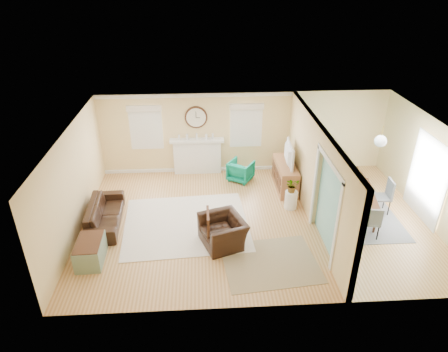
{
  "coord_description": "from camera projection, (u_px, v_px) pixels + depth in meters",
  "views": [
    {
      "loc": [
        -1.34,
        -8.72,
        6.0
      ],
      "look_at": [
        -0.8,
        0.3,
        1.2
      ],
      "focal_mm": 32.0,
      "sensor_mm": 36.0,
      "label": 1
    }
  ],
  "objects": [
    {
      "name": "sofa",
      "position": [
        105.0,
        214.0,
        10.32
      ],
      "size": [
        0.9,
        2.05,
        0.59
      ],
      "primitive_type": "imported",
      "rotation": [
        0.0,
        0.0,
        1.63
      ],
      "color": "black",
      "rests_on": "floor"
    },
    {
      "name": "rug_grey",
      "position": [
        352.0,
        213.0,
        10.86
      ],
      "size": [
        2.21,
        2.76,
        0.01
      ],
      "primitive_type": "cube",
      "color": "slate",
      "rests_on": "floor"
    },
    {
      "name": "green_chair",
      "position": [
        241.0,
        171.0,
        12.42
      ],
      "size": [
        0.95,
        0.95,
        0.64
      ],
      "primitive_type": "imported",
      "rotation": [
        0.0,
        0.0,
        2.58
      ],
      "color": "#0B7B56",
      "rests_on": "floor"
    },
    {
      "name": "french_doors",
      "position": [
        428.0,
        179.0,
        10.29
      ],
      "size": [
        0.06,
        1.7,
        2.2
      ],
      "color": "white",
      "rests_on": "ground"
    },
    {
      "name": "wall_right",
      "position": [
        431.0,
        172.0,
        10.2
      ],
      "size": [
        0.02,
        6.0,
        2.6
      ],
      "primitive_type": "cube",
      "color": "#E7C485",
      "rests_on": "ground"
    },
    {
      "name": "floor",
      "position": [
        255.0,
        220.0,
        10.57
      ],
      "size": [
        9.0,
        9.0,
        0.0
      ],
      "primitive_type": "plane",
      "color": "#AB733D",
      "rests_on": "ground"
    },
    {
      "name": "dining_chair_e",
      "position": [
        382.0,
        194.0,
        10.66
      ],
      "size": [
        0.46,
        0.46,
        0.98
      ],
      "color": "slate",
      "rests_on": "floor"
    },
    {
      "name": "window_left",
      "position": [
        146.0,
        124.0,
        12.23
      ],
      "size": [
        1.05,
        0.13,
        1.42
      ],
      "color": "white",
      "rests_on": "wall_back"
    },
    {
      "name": "window_right",
      "position": [
        246.0,
        122.0,
        12.4
      ],
      "size": [
        1.05,
        0.13,
        1.42
      ],
      "color": "white",
      "rests_on": "wall_back"
    },
    {
      "name": "wall_left",
      "position": [
        73.0,
        182.0,
        9.72
      ],
      "size": [
        0.02,
        6.0,
        2.6
      ],
      "primitive_type": "cube",
      "color": "#E7C485",
      "rests_on": "ground"
    },
    {
      "name": "pendant",
      "position": [
        381.0,
        141.0,
        9.7
      ],
      "size": [
        0.3,
        0.3,
        0.55
      ],
      "color": "gold",
      "rests_on": "ceiling"
    },
    {
      "name": "partition",
      "position": [
        314.0,
        168.0,
        10.26
      ],
      "size": [
        0.17,
        6.0,
        2.6
      ],
      "color": "#E7C485",
      "rests_on": "ground"
    },
    {
      "name": "dining_table",
      "position": [
        354.0,
        203.0,
        10.71
      ],
      "size": [
        1.36,
        2.01,
        0.65
      ],
      "primitive_type": "imported",
      "rotation": [
        0.0,
        0.0,
        1.38
      ],
      "color": "#4E2918",
      "rests_on": "floor"
    },
    {
      "name": "ceiling",
      "position": [
        259.0,
        128.0,
        9.35
      ],
      "size": [
        9.0,
        6.0,
        0.02
      ],
      "primitive_type": "cube",
      "color": "white",
      "rests_on": "wall_back"
    },
    {
      "name": "trunk",
      "position": [
        90.0,
        251.0,
        9.01
      ],
      "size": [
        0.6,
        0.95,
        0.54
      ],
      "color": "slate",
      "rests_on": "floor"
    },
    {
      "name": "dining_chair_n",
      "position": [
        341.0,
        176.0,
        11.53
      ],
      "size": [
        0.55,
        0.55,
        1.0
      ],
      "color": "slate",
      "rests_on": "floor"
    },
    {
      "name": "wall_front",
      "position": [
        278.0,
        254.0,
        7.31
      ],
      "size": [
        9.0,
        0.02,
        2.6
      ],
      "primitive_type": "cube",
      "color": "#E7C485",
      "rests_on": "ground"
    },
    {
      "name": "potted_plant",
      "position": [
        292.0,
        185.0,
        10.79
      ],
      "size": [
        0.42,
        0.38,
        0.41
      ],
      "primitive_type": "imported",
      "rotation": [
        0.0,
        0.0,
        0.2
      ],
      "color": "#337F33",
      "rests_on": "garden_stool"
    },
    {
      "name": "tv",
      "position": [
        286.0,
        154.0,
        11.62
      ],
      "size": [
        0.21,
        1.11,
        0.64
      ],
      "primitive_type": "imported",
      "rotation": [
        0.0,
        0.0,
        1.51
      ],
      "color": "black",
      "rests_on": "credenza"
    },
    {
      "name": "dining_chair_w",
      "position": [
        331.0,
        196.0,
        10.63
      ],
      "size": [
        0.46,
        0.46,
        0.93
      ],
      "color": "white",
      "rests_on": "floor"
    },
    {
      "name": "fireplace",
      "position": [
        197.0,
        156.0,
        12.75
      ],
      "size": [
        1.7,
        0.3,
        1.17
      ],
      "color": "white",
      "rests_on": "ground"
    },
    {
      "name": "garden_stool",
      "position": [
        291.0,
        200.0,
        11.0
      ],
      "size": [
        0.35,
        0.35,
        0.51
      ],
      "primitive_type": "cylinder",
      "color": "white",
      "rests_on": "floor"
    },
    {
      "name": "wall_clock",
      "position": [
        196.0,
        117.0,
        12.24
      ],
      "size": [
        0.7,
        0.07,
        0.7
      ],
      "color": "#4E2918",
      "rests_on": "wall_back"
    },
    {
      "name": "credenza",
      "position": [
        285.0,
        176.0,
        11.95
      ],
      "size": [
        0.53,
        1.57,
        0.8
      ],
      "color": "#9F6135",
      "rests_on": "floor"
    },
    {
      "name": "rug_jute",
      "position": [
        270.0,
        262.0,
        9.07
      ],
      "size": [
        2.26,
        1.92,
        0.01
      ],
      "primitive_type": "cube",
      "rotation": [
        0.0,
        0.0,
        0.1
      ],
      "color": "#93845D",
      "rests_on": "floor"
    },
    {
      "name": "dining_chair_s",
      "position": [
        372.0,
        219.0,
        9.74
      ],
      "size": [
        0.45,
        0.45,
        0.87
      ],
      "color": "slate",
      "rests_on": "floor"
    },
    {
      "name": "rug_cream",
      "position": [
        186.0,
        224.0,
        10.42
      ],
      "size": [
        3.34,
        2.95,
        0.02
      ],
      "primitive_type": "cube",
      "rotation": [
        0.0,
        0.0,
        0.06
      ],
      "color": "beige",
      "rests_on": "floor"
    },
    {
      "name": "eames_chair",
      "position": [
        223.0,
        231.0,
        9.54
      ],
      "size": [
        1.24,
        1.32,
        0.7
      ],
      "primitive_type": "imported",
      "rotation": [
        0.0,
        0.0,
        -1.23
      ],
      "color": "black",
      "rests_on": "floor"
    },
    {
      "name": "wall_back",
      "position": [
        244.0,
        133.0,
        12.6
      ],
      "size": [
        9.0,
        0.02,
        2.6
      ],
      "primitive_type": "cube",
      "color": "#E7C485",
      "rests_on": "ground"
    }
  ]
}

